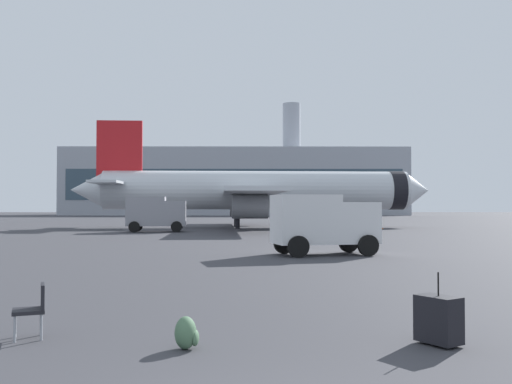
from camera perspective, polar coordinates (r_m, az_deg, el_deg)
The scene contains 9 objects.
airplane_at_gate at distance 56.55m, azimuth -0.14°, elevation 0.14°, with size 35.74×32.22×10.50m.
service_truck at distance 47.73m, azimuth -9.99°, elevation -2.01°, with size 4.98×2.89×2.90m.
cargo_van at distance 24.85m, azimuth 6.74°, elevation -2.93°, with size 4.74×3.17×2.60m.
safety_cone_near at distance 54.70m, azimuth 12.32°, elevation -3.30°, with size 0.44×0.44×0.60m.
safety_cone_mid at distance 56.70m, azimuth 6.37°, elevation -3.22°, with size 0.44×0.44×0.67m.
rolling_suitcase at distance 9.27m, azimuth 17.77°, elevation -12.01°, with size 0.69×0.75×1.10m.
traveller_backpack at distance 8.69m, azimuth -6.95°, elevation -13.84°, with size 0.36×0.40×0.48m.
gate_chair at distance 9.91m, azimuth -21.33°, elevation -10.66°, with size 0.62×0.62×0.86m.
terminal_building at distance 142.20m, azimuth -1.98°, elevation 0.94°, with size 81.14×23.73×27.82m.
Camera 1 is at (-0.07, -4.63, 2.10)m, focal length 40.04 mm.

